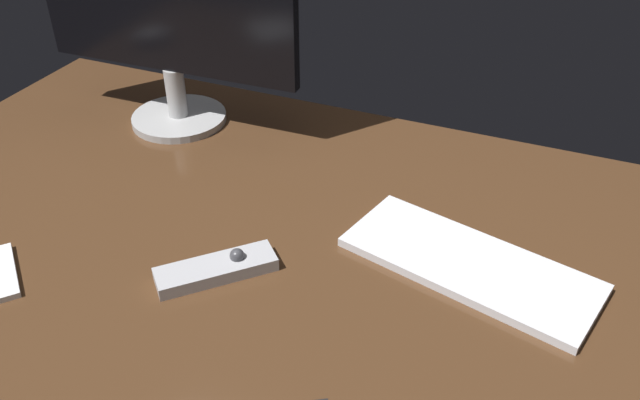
% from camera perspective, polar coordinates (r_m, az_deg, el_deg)
% --- Properties ---
extents(desk, '(1.40, 0.84, 0.02)m').
position_cam_1_polar(desk, '(1.02, -4.38, -3.00)').
color(desk, '#4C301C').
rests_on(desk, ground).
extents(monitor, '(0.50, 0.18, 0.43)m').
position_cam_1_polar(monitor, '(1.24, -13.21, 16.05)').
color(monitor, '#B7B7B7').
rests_on(monitor, desk).
extents(keyboard, '(0.38, 0.22, 0.01)m').
position_cam_1_polar(keyboard, '(0.96, 12.66, -5.40)').
color(keyboard, white).
rests_on(keyboard, desk).
extents(media_remote, '(0.15, 0.15, 0.03)m').
position_cam_1_polar(media_remote, '(0.94, -8.77, -5.81)').
color(media_remote, '#B7B7BC').
rests_on(media_remote, desk).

